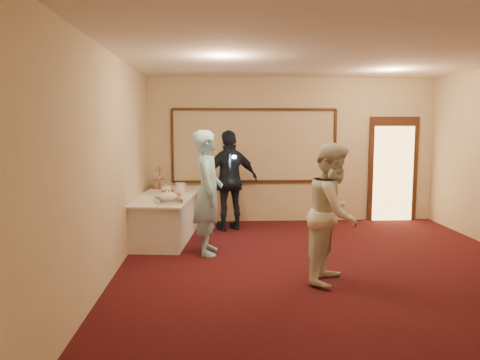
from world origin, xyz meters
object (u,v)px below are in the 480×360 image
cupcake_stand (160,180)px  man (208,193)px  plate_stack_a (166,190)px  tart (173,195)px  woman (333,213)px  plate_stack_b (180,187)px  pavlova_tray (168,198)px  guest (230,180)px  buffet_table (167,216)px

cupcake_stand → man: man is taller
plate_stack_a → man: bearing=-58.9°
tart → cupcake_stand: bearing=107.9°
man → woman: bearing=-129.5°
cupcake_stand → woman: bearing=-52.6°
plate_stack_a → plate_stack_b: size_ratio=0.88×
pavlova_tray → tart: 0.62m
woman → plate_stack_b: bearing=63.8°
pavlova_tray → plate_stack_a: bearing=97.7°
woman → guest: size_ratio=0.94×
buffet_table → tart: bearing=-60.6°
plate_stack_b → plate_stack_a: bearing=-130.3°
buffet_table → pavlova_tray: (0.11, -0.87, 0.46)m
plate_stack_b → buffet_table: bearing=-117.8°
buffet_table → plate_stack_b: (0.22, 0.41, 0.46)m
plate_stack_a → guest: 1.25m
plate_stack_b → guest: size_ratio=0.10×
guest → plate_stack_a: bearing=-2.5°
pavlova_tray → buffet_table: bearing=97.5°
tart → plate_stack_b: bearing=83.5°
tart → woman: size_ratio=0.17×
buffet_table → cupcake_stand: 1.05m
cupcake_stand → plate_stack_a: size_ratio=2.82×
man → pavlova_tray: bearing=66.0°
plate_stack_a → tart: 0.42m
plate_stack_a → man: size_ratio=0.09×
plate_stack_a → plate_stack_b: (0.24, 0.28, 0.01)m
plate_stack_a → pavlova_tray: bearing=-82.3°
man → plate_stack_b: bearing=20.0°
plate_stack_b → woman: bearing=-53.7°
plate_stack_b → guest: (0.95, 0.09, 0.11)m
plate_stack_a → buffet_table: bearing=-81.2°
buffet_table → cupcake_stand: cupcake_stand is taller
buffet_table → pavlova_tray: pavlova_tray is taller
pavlova_tray → tart: (0.03, 0.62, -0.05)m
tart → man: (0.63, -0.92, 0.18)m
buffet_table → woman: (2.41, -2.57, 0.51)m
plate_stack_a → tart: (0.16, -0.38, -0.04)m
buffet_table → plate_stack_b: 0.66m
plate_stack_b → guest: 0.96m
guest → woman: bearing=92.2°
buffet_table → cupcake_stand: (-0.22, 0.87, 0.56)m
cupcake_stand → guest: 1.44m
pavlova_tray → woman: size_ratio=0.31×
pavlova_tray → plate_stack_a: pavlova_tray is taller
buffet_table → guest: size_ratio=1.38×
guest → plate_stack_b: bearing=-14.4°
plate_stack_b → woman: 3.70m
woman → guest: 3.31m
pavlova_tray → man: 0.73m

